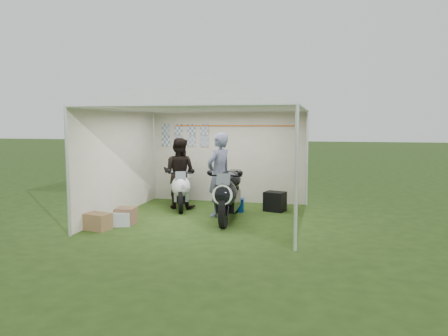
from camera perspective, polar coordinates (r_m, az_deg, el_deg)
The scene contains 12 objects.
ground at distance 9.38m, azimuth -2.25°, elevation -6.52°, with size 80.00×80.00×0.00m, color #283F16.
canopy_tent at distance 9.21m, azimuth -2.27°, elevation 9.36°, with size 5.66×5.66×3.00m.
motorcycle_white at distance 10.39m, azimuth -5.57°, elevation -2.39°, with size 0.82×1.86×0.94m.
motorcycle_black at distance 8.99m, azimuth 0.58°, elevation -3.23°, with size 0.57×2.16×1.06m.
paddock_stand at distance 10.02m, azimuth 1.42°, elevation -4.83°, with size 0.41×0.26×0.31m, color blue.
person_dark_jacket at distance 10.39m, azimuth -5.91°, elevation -0.67°, with size 0.81×0.63×1.67m, color black.
person_blue_jacket at distance 9.43m, azimuth -0.63°, elevation -0.87°, with size 0.66×0.43×1.82m, color slate.
equipment_box at distance 10.12m, azimuth 6.67°, elevation -4.36°, with size 0.45×0.36×0.45m, color black.
crate_0 at distance 8.90m, azimuth -13.44°, elevation -6.49°, with size 0.40×0.31×0.27m, color #B5B9BE.
crate_1 at distance 9.00m, azimuth -12.73°, elevation -6.12°, with size 0.37×0.37×0.33m, color brown.
crate_2 at distance 9.40m, azimuth -13.53°, elevation -5.98°, with size 0.30×0.25×0.22m, color silver.
crate_3 at distance 8.68m, azimuth -16.19°, elevation -6.73°, with size 0.47×0.34×0.31m, color brown.
Camera 1 is at (2.43, -8.84, 2.02)m, focal length 35.00 mm.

